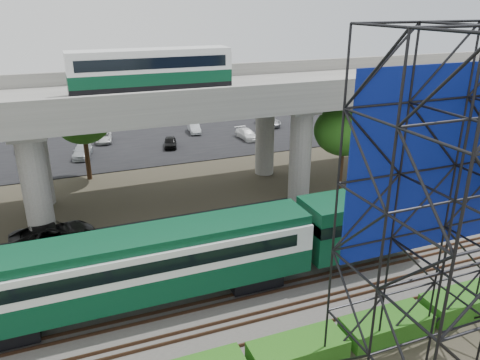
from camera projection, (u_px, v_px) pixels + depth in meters
name	position (u px, v px, depth m)	size (l,w,h in m)	color
ground	(243.00, 311.00, 25.30)	(140.00, 140.00, 0.00)	#474233
ballast_bed	(231.00, 290.00, 27.01)	(90.00, 12.00, 0.20)	slate
service_road	(190.00, 229.00, 34.41)	(90.00, 5.00, 0.08)	black
parking_lot	(136.00, 144.00, 54.82)	(90.00, 18.00, 0.08)	black
harbor_water	(112.00, 107.00, 73.94)	(140.00, 40.00, 0.03)	slate
rail_tracks	(231.00, 287.00, 26.94)	(90.00, 9.52, 0.16)	#472D1E
commuter_train	(177.00, 258.00, 24.98)	(29.30, 3.06, 4.30)	black
overpass	(166.00, 104.00, 36.22)	(80.00, 12.00, 12.40)	#9E9B93
scaffold_tower	(479.00, 231.00, 17.91)	(9.36, 6.36, 15.00)	black
hedge_strip	(298.00, 350.00, 21.71)	(34.60, 1.80, 1.20)	#205413
trees	(109.00, 143.00, 35.75)	(40.94, 16.94, 7.69)	#382314
suv	(53.00, 235.00, 31.79)	(2.55, 5.52, 1.53)	black
parked_cars	(161.00, 137.00, 55.25)	(37.35, 9.72, 1.30)	silver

